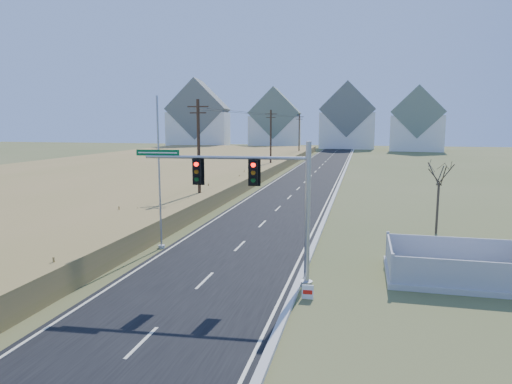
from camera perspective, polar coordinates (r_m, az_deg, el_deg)
name	(u,v)px	position (r m, az deg, el deg)	size (l,w,h in m)	color
ground	(218,268)	(22.80, -4.72, -9.47)	(260.00, 260.00, 0.00)	#4D572A
road	(318,169)	(71.27, 7.77, 2.85)	(8.00, 180.00, 0.06)	black
curb	(345,169)	(70.99, 11.11, 2.79)	(0.30, 180.00, 0.18)	#B2AFA8
reed_marsh	(146,168)	(68.26, -13.60, 2.96)	(38.00, 110.00, 1.30)	#9A7645
utility_pole_near	(199,152)	(38.07, -7.17, 4.95)	(1.80, 0.26, 9.00)	#422D1E
utility_pole_mid	(271,140)	(66.97, 1.86, 6.55)	(1.80, 0.26, 9.00)	#422D1E
utility_pole_far	(299,135)	(96.55, 5.42, 7.14)	(1.80, 0.26, 9.00)	#422D1E
condo_nw	(199,121)	(128.64, -7.17, 8.81)	(17.69, 13.38, 19.05)	white
condo_nnw	(275,124)	(130.97, 2.40, 8.53)	(14.93, 11.17, 17.03)	white
condo_n	(347,121)	(132.69, 11.35, 8.66)	(15.27, 10.20, 18.54)	white
condo_ne	(417,124)	(125.30, 19.54, 8.00)	(14.12, 10.51, 16.52)	white
traffic_signal_mast	(266,195)	(19.79, 1.21, -0.42)	(7.90, 0.93, 6.31)	#9EA0A5
fence_enclosure	(458,273)	(23.11, 23.98, -9.21)	(6.42, 4.39, 1.47)	#B7B5AD
open_sign	(308,292)	(18.96, 6.48, -12.31)	(0.47, 0.09, 0.59)	white
flagpole	(160,189)	(26.10, -11.95, 0.37)	(0.38, 0.38, 8.55)	#B7B5AD
bare_tree	(440,172)	(31.09, 21.97, 2.33)	(1.88, 1.88, 4.97)	#4C3F33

